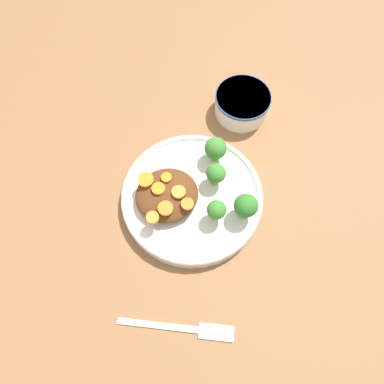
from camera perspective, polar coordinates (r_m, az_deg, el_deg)
name	(u,v)px	position (r m, az deg, el deg)	size (l,w,h in m)	color
ground_plane	(192,200)	(0.68, 0.00, -1.28)	(4.00, 4.00, 0.00)	#8C603D
plate	(192,197)	(0.67, 0.00, -0.79)	(0.25, 0.25, 0.03)	silver
dip_bowl	(242,103)	(0.77, 7.67, 13.29)	(0.11, 0.11, 0.05)	white
stew_mound	(167,195)	(0.65, -3.85, -0.47)	(0.10, 0.11, 0.03)	#5B3319
broccoli_floret_0	(216,149)	(0.67, 3.61, 6.60)	(0.04, 0.04, 0.05)	#759E51
broccoli_floret_1	(216,174)	(0.65, 3.67, 2.76)	(0.03, 0.03, 0.05)	#759E51
broccoli_floret_2	(216,210)	(0.62, 3.75, -2.81)	(0.03, 0.03, 0.05)	#7FA85B
broccoli_floret_3	(246,206)	(0.63, 8.18, -2.17)	(0.04, 0.04, 0.06)	#7FA85B
carrot_slice_0	(178,191)	(0.63, -2.08, 0.09)	(0.02, 0.02, 0.01)	orange
carrot_slice_1	(165,208)	(0.62, -4.06, -2.49)	(0.03, 0.03, 0.01)	orange
carrot_slice_2	(153,218)	(0.62, -6.03, -3.89)	(0.02, 0.02, 0.01)	orange
carrot_slice_3	(158,189)	(0.64, -5.14, 0.52)	(0.02, 0.02, 0.01)	orange
carrot_slice_4	(187,204)	(0.62, -0.71, -1.81)	(0.02, 0.02, 0.00)	orange
carrot_slice_5	(146,180)	(0.64, -7.08, 1.88)	(0.03, 0.03, 0.01)	orange
carrot_slice_6	(166,177)	(0.64, -3.94, 2.23)	(0.02, 0.02, 0.00)	orange
fork	(187,329)	(0.63, -0.71, -20.13)	(0.10, 0.17, 0.01)	silver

